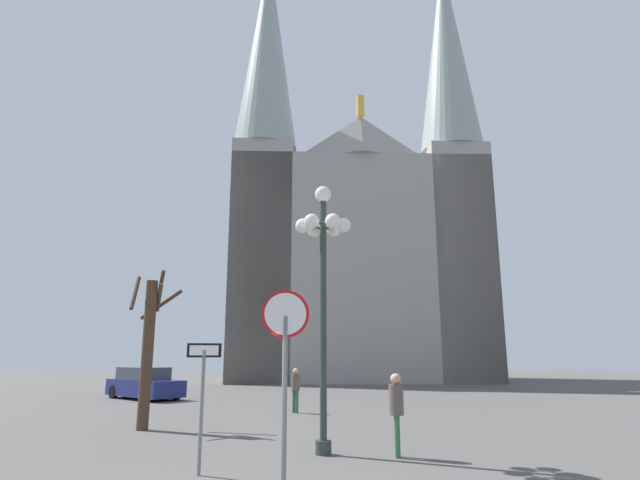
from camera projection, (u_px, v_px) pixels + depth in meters
cathedral at (357, 233)px, 43.97m from camera, size 21.49×13.51×38.47m
stop_sign at (285, 355)px, 7.69m from camera, size 0.72×0.17×3.14m
one_way_arrow_sign at (202, 389)px, 9.79m from camera, size 0.63×0.22×2.38m
street_lamp at (323, 262)px, 12.32m from camera, size 1.35×1.22×6.22m
bare_tree at (148, 346)px, 15.57m from camera, size 1.43×1.44×4.72m
parked_car_near_navy at (144, 384)px, 25.29m from camera, size 4.62×4.18×1.51m
pedestrian_walking at (396, 406)px, 11.32m from camera, size 0.32×0.32×1.76m
pedestrian_standing at (295, 386)px, 19.51m from camera, size 0.32×0.32×1.63m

